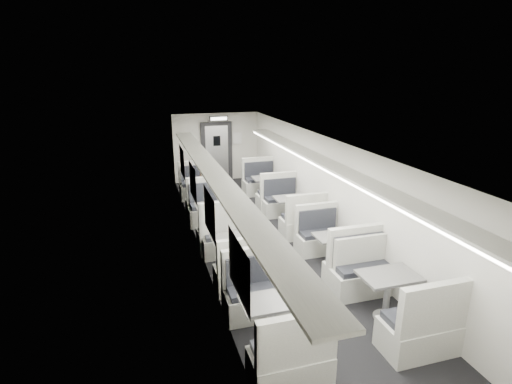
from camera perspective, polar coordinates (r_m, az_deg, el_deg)
room at (r=8.67m, az=1.93°, el=-0.85°), size 3.24×12.24×2.64m
booth_left_a at (r=11.78m, az=-7.84°, el=-0.21°), size 1.06×2.15×1.15m
booth_left_b at (r=9.67m, az=-5.75°, el=-3.97°), size 1.12×2.26×1.21m
booth_left_c at (r=8.07m, az=-3.29°, el=-8.68°), size 1.01×2.05×1.10m
booth_left_d at (r=6.10m, az=2.13°, el=-18.05°), size 1.04×2.10×1.13m
booth_right_a at (r=12.09m, az=1.66°, el=0.43°), size 1.07×2.17×1.16m
booth_right_b at (r=10.34m, az=5.04°, el=-2.68°), size 1.04×2.11×1.13m
booth_right_c at (r=8.33m, az=11.13°, el=-8.22°), size 0.98×1.99×1.07m
booth_right_d at (r=6.95m, az=18.19°, el=-13.90°), size 1.10×2.24×1.20m
passenger at (r=11.70m, az=-6.95°, el=1.60°), size 0.57×0.39×1.51m
window_a at (r=11.55m, az=-10.50°, el=4.28°), size 0.02×1.18×0.84m
window_b at (r=9.43m, az=-9.00°, el=1.41°), size 0.02×1.18×0.84m
window_c at (r=7.36m, az=-6.65°, el=-3.10°), size 0.02×1.18×0.84m
window_d at (r=5.39m, az=-2.46°, el=-10.99°), size 0.02×1.18×0.84m
luggage_rack_left at (r=7.89m, az=-5.94°, el=2.64°), size 0.46×10.40×0.09m
luggage_rack_right at (r=8.67m, az=10.46°, el=3.80°), size 0.46×10.40×0.09m
vestibule_door at (r=14.28m, az=-5.62°, el=5.70°), size 1.10×0.13×2.10m
exit_sign at (r=13.60m, az=-5.37°, el=10.42°), size 0.62×0.12×0.16m
wall_notice at (r=14.34m, az=-2.70°, el=7.68°), size 0.32×0.02×0.40m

